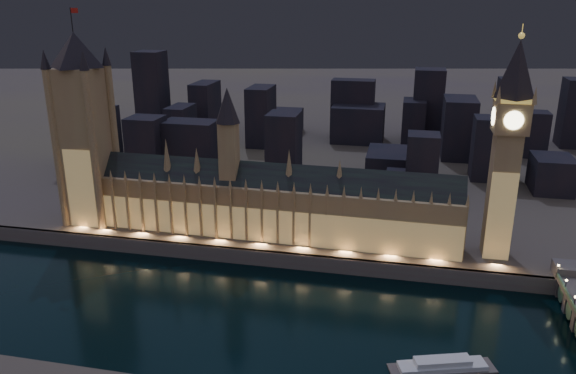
% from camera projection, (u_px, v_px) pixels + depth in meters
% --- Properties ---
extents(ground_plane, '(2000.00, 2000.00, 0.00)m').
position_uv_depth(ground_plane, '(250.00, 308.00, 245.36)').
color(ground_plane, black).
rests_on(ground_plane, ground).
extents(north_bank, '(2000.00, 960.00, 8.00)m').
position_uv_depth(north_bank, '(360.00, 99.00, 725.41)').
color(north_bank, '#423842').
rests_on(north_bank, ground).
extents(embankment_wall, '(2000.00, 2.50, 8.00)m').
position_uv_depth(embankment_wall, '(272.00, 259.00, 282.02)').
color(embankment_wall, '#554648').
rests_on(embankment_wall, ground).
extents(palace_of_westminster, '(202.00, 24.96, 78.00)m').
position_uv_depth(palace_of_westminster, '(265.00, 202.00, 295.82)').
color(palace_of_westminster, '#956E4D').
rests_on(palace_of_westminster, north_bank).
extents(victoria_tower, '(31.68, 31.68, 115.97)m').
position_uv_depth(victoria_tower, '(83.00, 121.00, 303.68)').
color(victoria_tower, '#956E4D').
rests_on(victoria_tower, north_bank).
extents(elizabeth_tower, '(18.00, 18.00, 109.94)m').
position_uv_depth(elizabeth_tower, '(509.00, 133.00, 258.80)').
color(elizabeth_tower, '#956E4D').
rests_on(elizabeth_tower, north_bank).
extents(river_boat, '(39.84, 20.75, 4.50)m').
position_uv_depth(river_boat, '(442.00, 366.00, 204.38)').
color(river_boat, '#554648').
rests_on(river_boat, ground).
extents(city_backdrop, '(468.94, 215.63, 72.14)m').
position_uv_depth(city_backdrop, '(368.00, 126.00, 457.73)').
color(city_backdrop, black).
rests_on(city_backdrop, north_bank).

